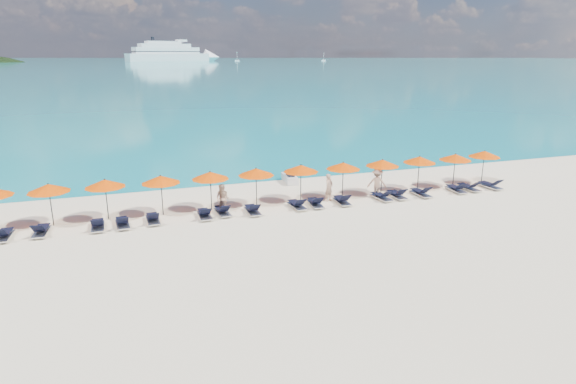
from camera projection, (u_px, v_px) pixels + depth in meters
name	position (u px, v px, depth m)	size (l,w,h in m)	color
ground	(307.00, 230.00, 24.27)	(1400.00, 1400.00, 0.00)	beige
sea	(128.00, 60.00, 625.74)	(1600.00, 1300.00, 0.01)	#1FA9B2
cruise_ship	(176.00, 54.00, 558.91)	(114.65, 53.29, 31.94)	white
sailboat_near	(237.00, 60.00, 563.18)	(5.66, 1.89, 10.38)	white
sailboat_far	(324.00, 60.00, 578.42)	(5.43, 1.81, 9.95)	white
jetski	(290.00, 178.00, 33.30)	(0.98, 2.14, 0.74)	silver
beachgoer_a	(329.00, 188.00, 28.89)	(0.61, 0.40, 1.68)	tan
beachgoer_b	(223.00, 199.00, 26.70)	(0.81, 0.46, 1.66)	tan
beachgoer_c	(377.00, 183.00, 29.71)	(1.17, 0.54, 1.81)	tan
umbrella_1	(49.00, 188.00, 24.42)	(2.10, 2.10, 2.28)	black
umbrella_2	(105.00, 183.00, 25.30)	(2.10, 2.10, 2.28)	black
umbrella_3	(161.00, 179.00, 26.10)	(2.10, 2.10, 2.28)	black
umbrella_4	(210.00, 175.00, 26.95)	(2.10, 2.10, 2.28)	black
umbrella_5	(256.00, 172.00, 27.74)	(2.10, 2.10, 2.28)	black
umbrella_6	(301.00, 168.00, 28.59)	(2.10, 2.10, 2.28)	black
umbrella_7	(343.00, 166.00, 29.26)	(2.10, 2.10, 2.28)	black
umbrella_8	(382.00, 163.00, 30.04)	(2.10, 2.10, 2.28)	black
umbrella_9	(420.00, 160.00, 30.97)	(2.10, 2.10, 2.28)	black
umbrella_10	(455.00, 157.00, 31.71)	(2.10, 2.10, 2.28)	black
umbrella_11	(484.00, 154.00, 32.72)	(2.10, 2.10, 2.28)	black
lounger_1	(4.00, 235.00, 23.05)	(0.68, 1.72, 0.66)	silver
lounger_2	(41.00, 230.00, 23.62)	(0.74, 1.74, 0.66)	silver
lounger_3	(98.00, 225.00, 24.37)	(0.66, 1.72, 0.66)	silver
lounger_4	(122.00, 223.00, 24.70)	(0.75, 1.74, 0.66)	silver
lounger_5	(153.00, 218.00, 25.32)	(0.69, 1.72, 0.66)	silver
lounger_6	(204.00, 214.00, 26.05)	(0.63, 1.70, 0.66)	silver
lounger_7	(223.00, 211.00, 26.57)	(0.74, 1.74, 0.66)	silver
lounger_8	(253.00, 210.00, 26.75)	(0.62, 1.70, 0.66)	silver
lounger_9	(297.00, 204.00, 27.66)	(0.72, 1.73, 0.66)	silver
lounger_10	(315.00, 203.00, 28.01)	(0.77, 1.75, 0.66)	silver
lounger_11	(342.00, 200.00, 28.47)	(0.72, 1.73, 0.66)	silver
lounger_12	(382.00, 196.00, 29.26)	(0.79, 1.75, 0.66)	silver
lounger_13	(397.00, 194.00, 29.64)	(0.67, 1.72, 0.66)	silver
lounger_14	(421.00, 192.00, 30.06)	(0.65, 1.71, 0.66)	silver
lounger_15	(456.00, 189.00, 30.92)	(0.75, 1.74, 0.66)	silver
lounger_16	(469.00, 187.00, 31.29)	(0.79, 1.75, 0.66)	silver
lounger_17	(490.00, 185.00, 31.75)	(0.78, 1.75, 0.66)	silver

